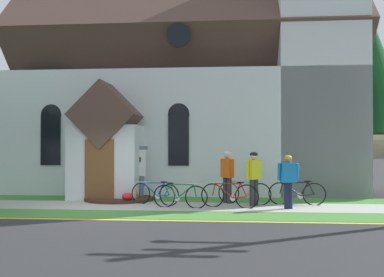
{
  "coord_description": "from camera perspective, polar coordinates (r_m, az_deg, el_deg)",
  "views": [
    {
      "loc": [
        3.89,
        -12.8,
        1.87
      ],
      "look_at": [
        2.51,
        2.46,
        2.12
      ],
      "focal_mm": 42.63,
      "sensor_mm": 36.0,
      "label": 1
    }
  ],
  "objects": [
    {
      "name": "church_building",
      "position": [
        21.06,
        1.16,
        6.78
      ],
      "size": [
        14.39,
        10.88,
        13.8
      ],
      "color": "silver",
      "rests_on": "ground"
    },
    {
      "name": "church_lawn",
      "position": [
        16.07,
        -2.03,
        -7.61
      ],
      "size": [
        24.0,
        1.62,
        0.01
      ],
      "primitive_type": "cube",
      "color": "#427F33",
      "rests_on": "ground"
    },
    {
      "name": "bicycle_white",
      "position": [
        14.92,
        13.03,
        -6.67
      ],
      "size": [
        1.78,
        0.23,
        0.8
      ],
      "color": "black",
      "rests_on": "ground"
    },
    {
      "name": "flower_bed",
      "position": [
        15.98,
        -9.06,
        -7.34
      ],
      "size": [
        2.37,
        2.37,
        0.34
      ],
      "color": "#382319",
      "rests_on": "ground"
    },
    {
      "name": "curb_paint_stripe",
      "position": [
        11.66,
        -4.84,
        -10.16
      ],
      "size": [
        28.0,
        0.16,
        0.01
      ],
      "primitive_type": "cube",
      "color": "yellow",
      "rests_on": "ground"
    },
    {
      "name": "grass_verge",
      "position": [
        12.55,
        -4.12,
        -9.5
      ],
      "size": [
        32.0,
        1.51,
        0.01
      ],
      "primitive_type": "cube",
      "color": "#427F33",
      "rests_on": "ground"
    },
    {
      "name": "roadside_conifer",
      "position": [
        19.69,
        21.06,
        7.97
      ],
      "size": [
        3.6,
        3.6,
        7.48
      ],
      "color": "#4C3823",
      "rests_on": "ground"
    },
    {
      "name": "yard_deciduous_tree",
      "position": [
        20.21,
        -17.17,
        4.52
      ],
      "size": [
        3.86,
        3.86,
        5.12
      ],
      "color": "#4C3823",
      "rests_on": "ground"
    },
    {
      "name": "church_sign",
      "position": [
        16.35,
        -8.68,
        -3.14
      ],
      "size": [
        1.77,
        0.17,
        1.87
      ],
      "color": "slate",
      "rests_on": "ground"
    },
    {
      "name": "bicycle_green",
      "position": [
        13.93,
        4.74,
        -7.07
      ],
      "size": [
        1.76,
        0.51,
        0.81
      ],
      "color": "black",
      "rests_on": "ground"
    },
    {
      "name": "cyclist_in_orange_jersey",
      "position": [
        14.35,
        7.74,
        -4.47
      ],
      "size": [
        0.5,
        0.55,
        1.68
      ],
      "color": "#2D2D33",
      "rests_on": "ground"
    },
    {
      "name": "ground",
      "position": [
        17.34,
        -7.88,
        -7.12
      ],
      "size": [
        140.0,
        140.0,
        0.0
      ],
      "primitive_type": "plane",
      "color": "#2B2B2D"
    },
    {
      "name": "cyclist_in_red_jersey",
      "position": [
        13.86,
        11.95,
        -4.84
      ],
      "size": [
        0.64,
        0.31,
        1.6
      ],
      "color": "#191E38",
      "rests_on": "ground"
    },
    {
      "name": "bicycle_orange",
      "position": [
        14.64,
        -4.65,
        -6.86
      ],
      "size": [
        1.64,
        0.63,
        0.78
      ],
      "color": "black",
      "rests_on": "ground"
    },
    {
      "name": "cyclist_in_white_jersey",
      "position": [
        14.92,
        4.43,
        -4.28
      ],
      "size": [
        0.45,
        0.72,
        1.7
      ],
      "color": "#2D2D33",
      "rests_on": "ground"
    },
    {
      "name": "bicycle_blue",
      "position": [
        13.89,
        -1.52,
        -7.17
      ],
      "size": [
        1.69,
        0.33,
        0.78
      ],
      "color": "black",
      "rests_on": "ground"
    },
    {
      "name": "bicycle_black",
      "position": [
        14.85,
        6.6,
        -6.75
      ],
      "size": [
        1.7,
        0.56,
        0.79
      ],
      "color": "black",
      "rests_on": "ground"
    },
    {
      "name": "distant_hill",
      "position": [
        96.27,
        11.78,
        -2.03
      ],
      "size": [
        107.96,
        53.49,
        21.96
      ],
      "primitive_type": "ellipsoid",
      "color": "#847A5B",
      "rests_on": "ground"
    },
    {
      "name": "sidewalk_slab",
      "position": [
        14.28,
        -2.96,
        -8.45
      ],
      "size": [
        32.0,
        2.03,
        0.01
      ],
      "primitive_type": "cube",
      "color": "#A8A59E",
      "rests_on": "ground"
    }
  ]
}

